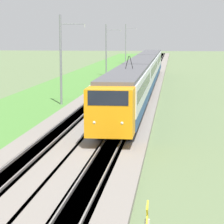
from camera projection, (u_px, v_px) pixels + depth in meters
ballast_main at (104, 94)px, 61.12m from camera, size 240.00×4.40×0.30m
ballast_adjacent at (140, 95)px, 60.63m from camera, size 240.00×4.40×0.30m
track_main at (104, 94)px, 61.11m from camera, size 240.00×1.57×0.45m
track_adjacent at (140, 95)px, 60.63m from camera, size 240.00×1.57×0.45m
grass_verge at (56, 94)px, 61.78m from camera, size 240.00×9.74×0.12m
passenger_train at (142, 73)px, 63.11m from camera, size 64.99×3.02×5.24m
catenary_mast_mid at (61, 59)px, 52.04m from camera, size 0.22×2.56×8.94m
catenary_mast_far at (106, 50)px, 86.60m from camera, size 0.22×2.56×8.56m
catenary_mast_distant at (126, 44)px, 121.09m from camera, size 0.22×2.56×9.13m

